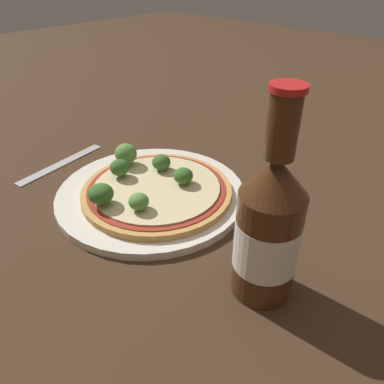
{
  "coord_description": "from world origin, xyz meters",
  "views": [
    {
      "loc": [
        0.4,
        -0.31,
        0.33
      ],
      "look_at": [
        0.12,
        -0.01,
        0.06
      ],
      "focal_mm": 35.0,
      "sensor_mm": 36.0,
      "label": 1
    }
  ],
  "objects": [
    {
      "name": "plate",
      "position": [
        0.02,
        -0.0,
        0.01
      ],
      "size": [
        0.29,
        0.29,
        0.01
      ],
      "color": "silver",
      "rests_on": "ground_plane"
    },
    {
      "name": "fork",
      "position": [
        -0.18,
        -0.04,
        0.0
      ],
      "size": [
        0.04,
        0.18,
        0.0
      ],
      "rotation": [
        0.0,
        0.0,
        1.72
      ],
      "color": "#B2B2B7",
      "rests_on": "ground_plane"
    },
    {
      "name": "broccoli_floret_1",
      "position": [
        -0.03,
        -0.02,
        0.04
      ],
      "size": [
        0.03,
        0.03,
        0.03
      ],
      "color": "#89A866",
      "rests_on": "pizza"
    },
    {
      "name": "pizza",
      "position": [
        0.03,
        0.0,
        0.02
      ],
      "size": [
        0.23,
        0.23,
        0.01
      ],
      "color": "tan",
      "rests_on": "plate"
    },
    {
      "name": "ground_plane",
      "position": [
        0.0,
        0.0,
        0.0
      ],
      "size": [
        3.0,
        3.0,
        0.0
      ],
      "primitive_type": "plane",
      "color": "#3D2819"
    },
    {
      "name": "broccoli_floret_3",
      "position": [
        -0.06,
        0.01,
        0.05
      ],
      "size": [
        0.04,
        0.04,
        0.04
      ],
      "color": "#89A866",
      "rests_on": "pizza"
    },
    {
      "name": "broccoli_floret_0",
      "position": [
        0.06,
        0.03,
        0.04
      ],
      "size": [
        0.03,
        0.03,
        0.03
      ],
      "color": "#89A866",
      "rests_on": "pizza"
    },
    {
      "name": "broccoli_floret_2",
      "position": [
        0.06,
        -0.06,
        0.04
      ],
      "size": [
        0.03,
        0.03,
        0.02
      ],
      "color": "#89A866",
      "rests_on": "pizza"
    },
    {
      "name": "broccoli_floret_4",
      "position": [
        0.0,
        0.04,
        0.04
      ],
      "size": [
        0.03,
        0.03,
        0.03
      ],
      "color": "#89A866",
      "rests_on": "pizza"
    },
    {
      "name": "broccoli_floret_5",
      "position": [
        0.01,
        -0.08,
        0.04
      ],
      "size": [
        0.04,
        0.04,
        0.03
      ],
      "color": "#89A866",
      "rests_on": "pizza"
    },
    {
      "name": "beer_bottle",
      "position": [
        0.25,
        -0.04,
        0.09
      ],
      "size": [
        0.07,
        0.07,
        0.24
      ],
      "color": "#472814",
      "rests_on": "ground_plane"
    }
  ]
}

